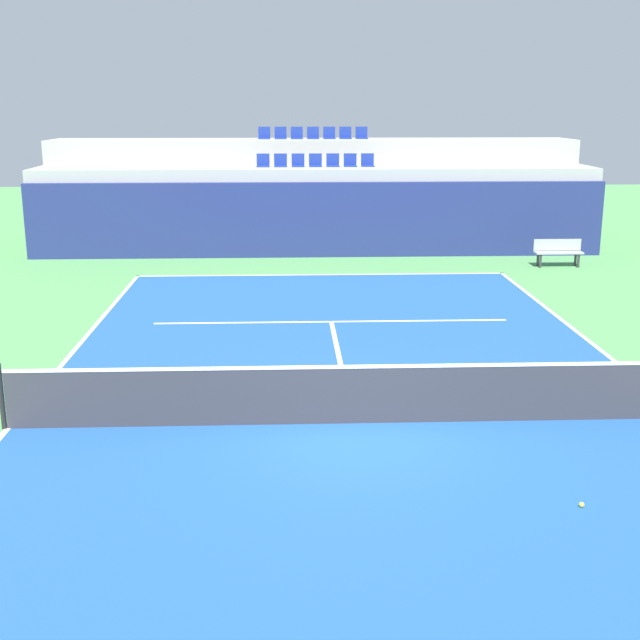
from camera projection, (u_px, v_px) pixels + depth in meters
name	position (u px, v px, depth m)	size (l,w,h in m)	color
ground_plane	(353.00, 424.00, 13.30)	(80.00, 80.00, 0.00)	#4C8C4C
court_surface	(353.00, 423.00, 13.30)	(11.00, 24.00, 0.01)	#1E4C99
baseline_far	(321.00, 275.00, 24.86)	(11.00, 0.10, 0.00)	white
sideline_left	(8.00, 428.00, 13.08)	(0.10, 24.00, 0.00)	white
service_line_far	(331.00, 322.00, 19.49)	(8.26, 0.10, 0.00)	white
centre_service_line	(340.00, 363.00, 16.39)	(0.10, 6.40, 0.00)	white
back_wall	(317.00, 220.00, 27.55)	(19.08, 0.30, 2.47)	navy
stands_tier_lower	(316.00, 209.00, 28.80)	(19.08, 2.40, 2.87)	#9E9E99
stands_tier_upper	(313.00, 190.00, 31.02)	(19.08, 2.40, 3.70)	#9E9E99
seating_row_lower	(315.00, 163.00, 28.50)	(4.03, 0.44, 0.44)	navy
seating_row_upper	(313.00, 135.00, 30.61)	(4.03, 0.44, 0.44)	navy
tennis_net	(354.00, 394.00, 13.17)	(11.08, 0.08, 1.07)	black
player_bench	(558.00, 250.00, 26.06)	(1.50, 0.40, 0.85)	#99999E
tennis_ball_0	(582.00, 505.00, 10.52)	(0.07, 0.07, 0.07)	#CCE033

